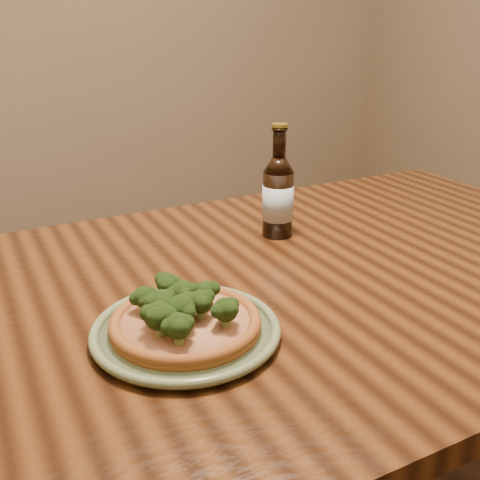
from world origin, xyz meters
name	(u,v)px	position (x,y,z in m)	size (l,w,h in m)	color
table	(258,327)	(0.00, 0.10, 0.66)	(1.60, 0.90, 0.75)	#49270F
plate	(186,331)	(-0.18, -0.01, 0.76)	(0.27, 0.27, 0.02)	#6A7B54
pizza	(184,319)	(-0.19, -0.01, 0.78)	(0.22, 0.22, 0.07)	brown
beer_bottle	(278,196)	(0.14, 0.27, 0.84)	(0.06, 0.06, 0.23)	black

